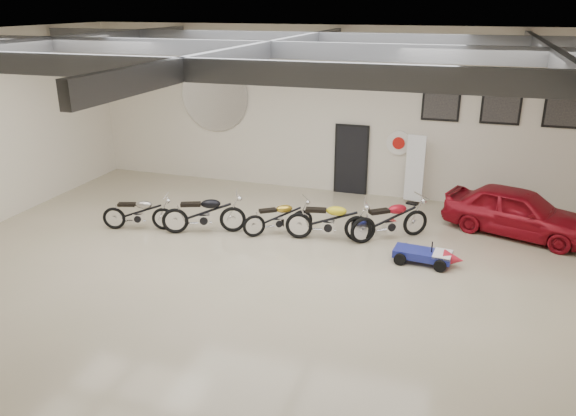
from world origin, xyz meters
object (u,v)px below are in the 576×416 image
(banner_stand, at_px, (415,171))
(motorcycle_gold, at_px, (278,217))
(motorcycle_black, at_px, (204,213))
(vintage_car, at_px, (518,211))
(motorcycle_silver, at_px, (138,212))
(motorcycle_yellow, at_px, (329,220))
(go_kart, at_px, (429,252))
(motorcycle_red, at_px, (390,219))

(banner_stand, distance_m, motorcycle_gold, 4.56)
(motorcycle_black, xyz_separation_m, vintage_car, (7.63, 2.36, 0.07))
(motorcycle_silver, bearing_deg, motorcycle_yellow, -6.26)
(banner_stand, xyz_separation_m, motorcycle_silver, (-6.60, -4.19, -0.52))
(go_kart, bearing_deg, motorcycle_black, -176.11)
(banner_stand, height_order, motorcycle_gold, banner_stand)
(motorcycle_black, relative_size, vintage_car, 0.58)
(motorcycle_red, bearing_deg, banner_stand, 46.89)
(banner_stand, relative_size, motorcycle_black, 0.95)
(banner_stand, height_order, go_kart, banner_stand)
(motorcycle_red, bearing_deg, motorcycle_black, 155.04)
(motorcycle_silver, xyz_separation_m, motorcycle_black, (1.72, 0.33, 0.07))
(banner_stand, bearing_deg, go_kart, -65.99)
(motorcycle_yellow, bearing_deg, motorcycle_silver, 179.88)
(motorcycle_black, distance_m, motorcycle_gold, 1.91)
(go_kart, bearing_deg, motorcycle_silver, -173.28)
(go_kart, bearing_deg, motorcycle_yellow, 170.90)
(motorcycle_red, bearing_deg, vintage_car, -13.87)
(banner_stand, relative_size, motorcycle_yellow, 0.95)
(banner_stand, xyz_separation_m, motorcycle_black, (-4.87, -3.86, -0.46))
(motorcycle_gold, xyz_separation_m, go_kart, (3.81, -0.61, -0.18))
(motorcycle_silver, bearing_deg, motorcycle_gold, -3.12)
(motorcycle_yellow, bearing_deg, motorcycle_gold, 171.11)
(banner_stand, xyz_separation_m, motorcycle_gold, (-3.03, -3.37, -0.53))
(motorcycle_silver, distance_m, motorcycle_yellow, 4.95)
(motorcycle_gold, height_order, vintage_car, vintage_car)
(motorcycle_silver, xyz_separation_m, motorcycle_gold, (3.57, 0.82, -0.01))
(motorcycle_gold, xyz_separation_m, motorcycle_red, (2.76, 0.54, 0.08))
(banner_stand, height_order, motorcycle_red, banner_stand)
(motorcycle_black, height_order, vintage_car, vintage_car)
(motorcycle_gold, bearing_deg, go_kart, -43.68)
(go_kart, bearing_deg, banner_stand, 106.23)
(motorcycle_silver, relative_size, motorcycle_red, 0.88)
(motorcycle_gold, height_order, motorcycle_red, motorcycle_red)
(go_kart, xyz_separation_m, vintage_car, (1.98, 2.48, 0.33))
(motorcycle_silver, distance_m, motorcycle_gold, 3.66)
(motorcycle_yellow, xyz_separation_m, go_kart, (2.50, -0.63, -0.26))
(motorcycle_yellow, bearing_deg, vintage_car, 12.57)
(motorcycle_gold, height_order, motorcycle_yellow, motorcycle_yellow)
(motorcycle_gold, relative_size, vintage_car, 0.50)
(motorcycle_silver, xyz_separation_m, motorcycle_yellow, (4.88, 0.84, 0.07))
(motorcycle_red, distance_m, go_kart, 1.58)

